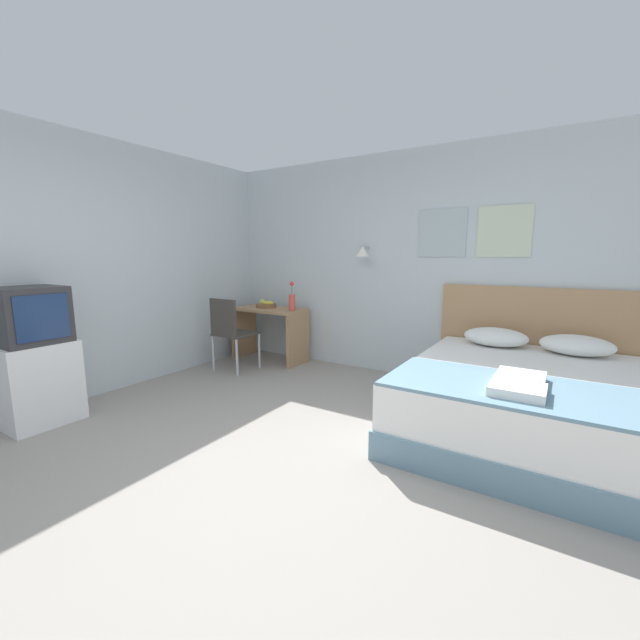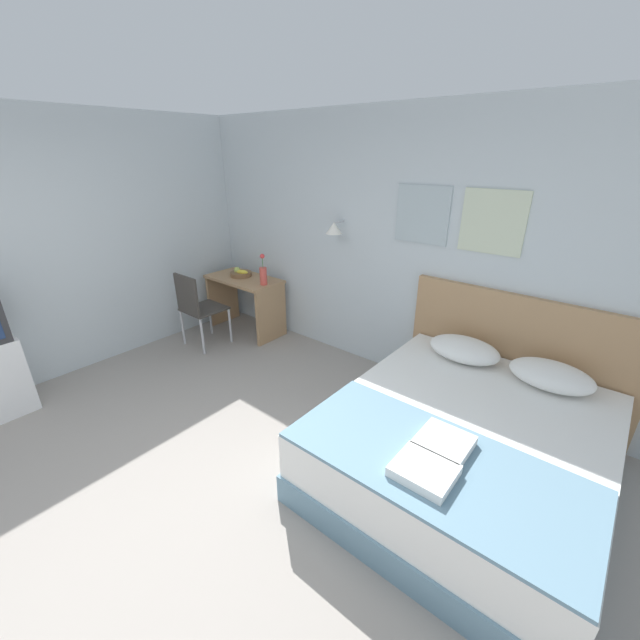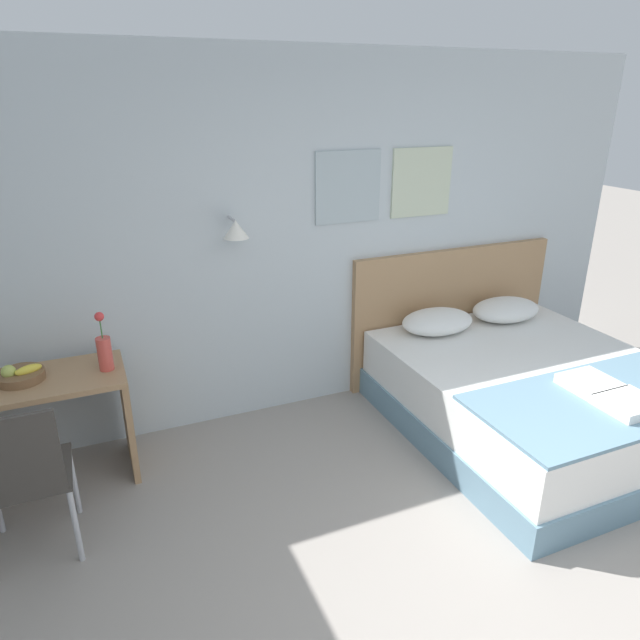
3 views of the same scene
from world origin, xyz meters
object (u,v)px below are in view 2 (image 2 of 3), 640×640
object	(u,v)px
headboard	(513,357)
desk_chair	(196,305)
pillow_left	(464,349)
throw_blanket	(433,461)
desk	(245,295)
folded_towel_mid_bed	(424,471)
folded_towel_near_foot	(444,443)
pillow_right	(551,375)
bed	(463,447)
fruit_bowl	(241,273)
flower_vase	(263,274)

from	to	relation	value
headboard	desk_chair	world-z (taller)	headboard
pillow_left	throw_blanket	distance (m)	1.40
pillow_left	desk	xyz separation A→B (m)	(-2.89, -0.03, -0.15)
desk	folded_towel_mid_bed	bearing A→B (deg)	-24.42
desk	desk_chair	distance (m)	0.69
headboard	folded_towel_near_foot	distance (m)	1.50
headboard	pillow_left	bearing A→B (deg)	-140.04
headboard	pillow_right	world-z (taller)	headboard
folded_towel_near_foot	desk_chair	distance (m)	3.34
folded_towel_near_foot	desk	distance (m)	3.44
desk	folded_towel_near_foot	bearing A→B (deg)	-20.14
bed	throw_blanket	bearing A→B (deg)	-90.00
bed	desk_chair	distance (m)	3.32
folded_towel_mid_bed	fruit_bowl	size ratio (longest dim) A/B	1.18
pillow_right	fruit_bowl	xyz separation A→B (m)	(-3.65, -0.00, 0.12)
pillow_left	folded_towel_mid_bed	bearing A→B (deg)	-76.89
throw_blanket	desk	xyz separation A→B (m)	(-3.23, 1.33, -0.07)
throw_blanket	flower_vase	xyz separation A→B (m)	(-2.82, 1.30, 0.30)
throw_blanket	fruit_bowl	xyz separation A→B (m)	(-3.31, 1.35, 0.20)
pillow_right	fruit_bowl	distance (m)	3.65
headboard	throw_blanket	world-z (taller)	headboard
pillow_left	desk_chair	bearing A→B (deg)	-166.43
bed	throw_blanket	size ratio (longest dim) A/B	1.18
bed	pillow_right	distance (m)	0.91
headboard	pillow_left	world-z (taller)	headboard
folded_towel_near_foot	desk	size ratio (longest dim) A/B	0.30
desk	flower_vase	bearing A→B (deg)	-3.11
desk_chair	flower_vase	bearing A→B (deg)	54.17
desk	pillow_left	bearing A→B (deg)	0.55
desk	throw_blanket	bearing A→B (deg)	-22.34
throw_blanket	folded_towel_mid_bed	world-z (taller)	folded_towel_mid_bed
desk_chair	fruit_bowl	world-z (taller)	desk_chair
headboard	pillow_left	distance (m)	0.45
pillow_right	desk	distance (m)	3.57
bed	pillow_right	world-z (taller)	pillow_right
pillow_right	desk_chair	distance (m)	3.72
pillow_right	desk_chair	size ratio (longest dim) A/B	0.65
pillow_left	bed	bearing A→B (deg)	-65.94
pillow_right	flower_vase	world-z (taller)	flower_vase
throw_blanket	desk_chair	bearing A→B (deg)	169.07
desk_chair	fruit_bowl	size ratio (longest dim) A/B	3.36
bed	pillow_right	bearing A→B (deg)	65.94
folded_towel_near_foot	folded_towel_mid_bed	distance (m)	0.29
folded_towel_mid_bed	pillow_left	bearing A→B (deg)	103.11
bed	pillow_left	size ratio (longest dim) A/B	3.39
pillow_left	desk_chair	distance (m)	3.05
flower_vase	folded_towel_near_foot	bearing A→B (deg)	-22.35
folded_towel_mid_bed	desk_chair	world-z (taller)	desk_chair
headboard	folded_towel_mid_bed	xyz separation A→B (m)	(0.01, -1.78, 0.04)
bed	desk_chair	bearing A→B (deg)	179.18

